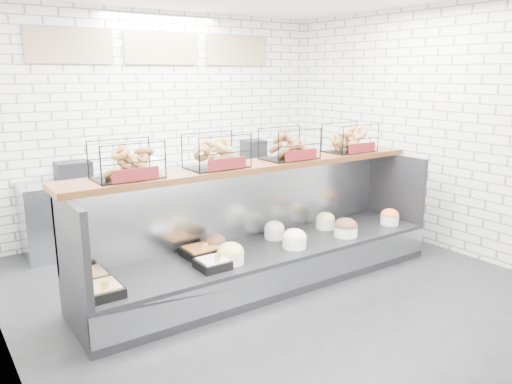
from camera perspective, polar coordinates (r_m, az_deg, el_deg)
ground at (r=5.20m, az=3.19°, el=-11.33°), size 5.50×5.50×0.00m
room_shell at (r=5.21m, az=-0.67°, el=12.12°), size 5.02×5.51×3.01m
display_case at (r=5.33m, az=0.90°, el=-6.91°), size 4.00×0.90×1.20m
bagel_shelf at (r=5.20m, az=-0.13°, el=4.58°), size 4.10×0.50×0.40m
prep_counter at (r=7.01m, az=-9.06°, el=-0.84°), size 4.00×0.60×1.20m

